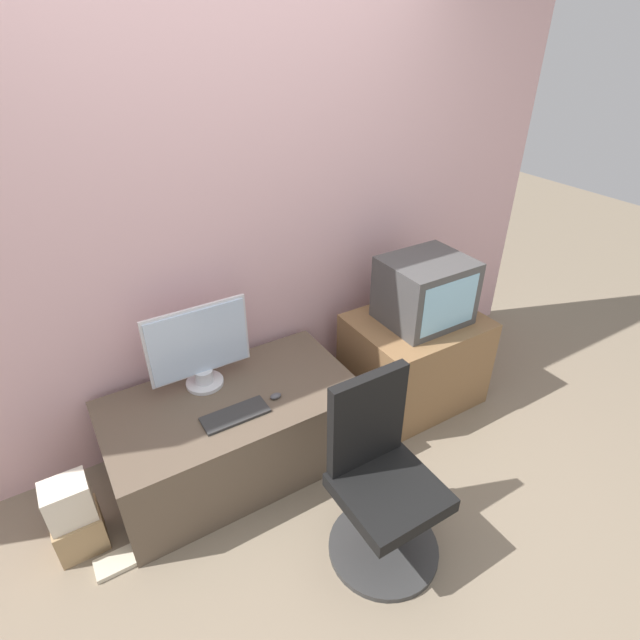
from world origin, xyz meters
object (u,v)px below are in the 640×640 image
(main_monitor, at_px, (200,348))
(keyboard, at_px, (235,415))
(mouse, at_px, (276,396))
(office_chair, at_px, (381,488))
(cardboard_box_lower, at_px, (80,531))
(book, at_px, (116,563))
(crt_tv, at_px, (425,291))

(main_monitor, bearing_deg, keyboard, -83.00)
(mouse, distance_m, office_chair, 0.70)
(cardboard_box_lower, distance_m, book, 0.23)
(main_monitor, relative_size, book, 2.87)
(mouse, height_order, office_chair, office_chair)
(mouse, distance_m, book, 1.04)
(keyboard, height_order, book, keyboard)
(keyboard, bearing_deg, mouse, 4.26)
(office_chair, distance_m, cardboard_box_lower, 1.41)
(book, bearing_deg, mouse, 9.17)
(mouse, bearing_deg, crt_tv, 3.81)
(mouse, height_order, book, mouse)
(keyboard, xyz_separation_m, office_chair, (0.40, -0.65, -0.11))
(mouse, xyz_separation_m, book, (-0.92, -0.15, -0.48))
(main_monitor, xyz_separation_m, crt_tv, (1.29, -0.23, 0.07))
(keyboard, height_order, mouse, mouse)
(book, bearing_deg, main_monitor, 34.52)
(office_chair, xyz_separation_m, book, (-1.09, 0.52, -0.36))
(main_monitor, relative_size, cardboard_box_lower, 2.53)
(main_monitor, bearing_deg, cardboard_box_lower, -160.82)
(keyboard, relative_size, book, 1.77)
(mouse, relative_size, book, 0.32)
(main_monitor, bearing_deg, crt_tv, -10.10)
(crt_tv, distance_m, office_chair, 1.20)
(office_chair, bearing_deg, keyboard, 121.68)
(cardboard_box_lower, bearing_deg, mouse, -2.00)
(cardboard_box_lower, bearing_deg, crt_tv, 0.90)
(keyboard, bearing_deg, cardboard_box_lower, 176.18)
(keyboard, relative_size, crt_tv, 0.68)
(mouse, relative_size, cardboard_box_lower, 0.29)
(office_chair, bearing_deg, crt_tv, 40.85)
(office_chair, bearing_deg, cardboard_box_lower, 149.50)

